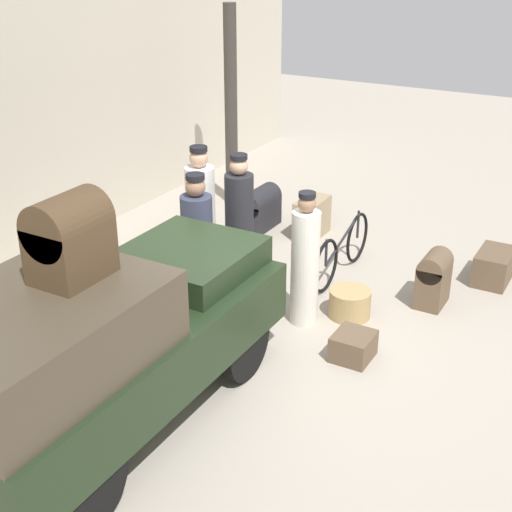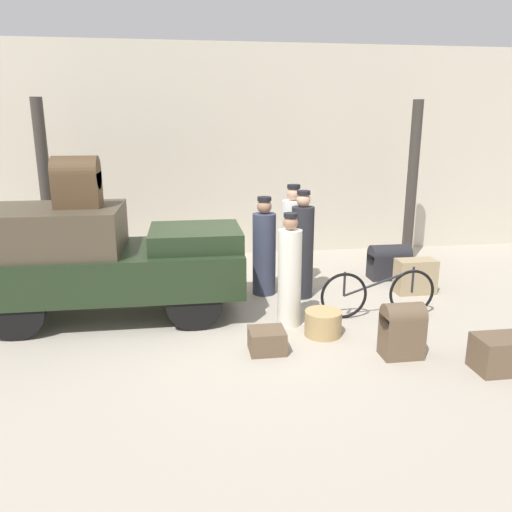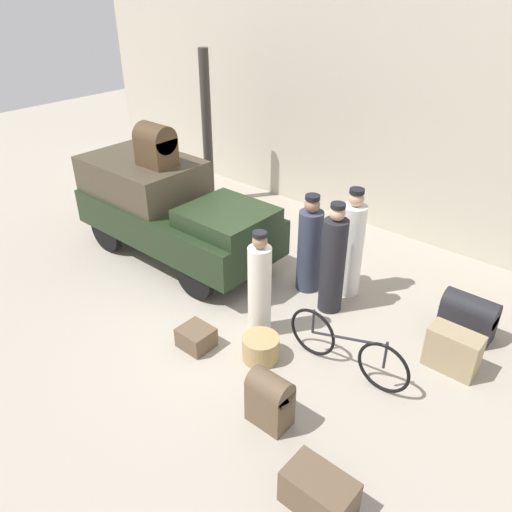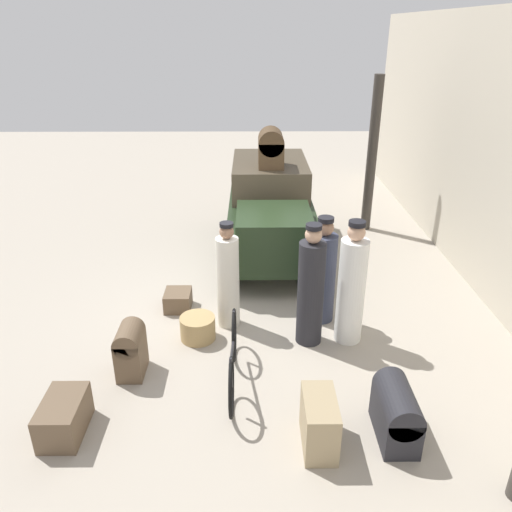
{
  "view_description": "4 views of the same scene",
  "coord_description": "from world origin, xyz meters",
  "views": [
    {
      "loc": [
        -6.26,
        -3.48,
        4.36
      ],
      "look_at": [
        0.2,
        0.2,
        0.95
      ],
      "focal_mm": 50.0,
      "sensor_mm": 36.0,
      "label": 1
    },
    {
      "loc": [
        -0.83,
        -6.95,
        2.89
      ],
      "look_at": [
        0.2,
        0.2,
        0.95
      ],
      "focal_mm": 35.0,
      "sensor_mm": 36.0,
      "label": 2
    },
    {
      "loc": [
        4.42,
        -4.73,
        4.73
      ],
      "look_at": [
        0.2,
        0.2,
        0.95
      ],
      "focal_mm": 35.0,
      "sensor_mm": 36.0,
      "label": 3
    },
    {
      "loc": [
        7.21,
        0.13,
        4.18
      ],
      "look_at": [
        0.2,
        0.2,
        0.95
      ],
      "focal_mm": 35.0,
      "sensor_mm": 36.0,
      "label": 4
    }
  ],
  "objects": [
    {
      "name": "porter_carrying_trunk",
      "position": [
        1.05,
        1.53,
        0.85
      ],
      "size": [
        0.39,
        0.39,
        1.85
      ],
      "color": "white",
      "rests_on": "ground"
    },
    {
      "name": "trunk_barrel_dark",
      "position": [
        1.83,
        -1.45,
        0.38
      ],
      "size": [
        0.5,
        0.33,
        0.72
      ],
      "color": "brown",
      "rests_on": "ground"
    },
    {
      "name": "porter_with_bicycle",
      "position": [
        1.09,
        0.96,
        0.84
      ],
      "size": [
        0.37,
        0.37,
        1.82
      ],
      "color": "#232328",
      "rests_on": "ground"
    },
    {
      "name": "ground_plane",
      "position": [
        0.0,
        0.0,
        0.0
      ],
      "size": [
        30.0,
        30.0,
        0.0
      ],
      "primitive_type": "plane",
      "color": "#A89E8E"
    },
    {
      "name": "trunk_wicker_pale",
      "position": [
        2.98,
        1.71,
        0.34
      ],
      "size": [
        0.76,
        0.39,
        0.66
      ],
      "color": "#232328",
      "rests_on": "ground"
    },
    {
      "name": "truck",
      "position": [
        -2.13,
        0.51,
        0.95
      ],
      "size": [
        3.91,
        1.63,
        1.7
      ],
      "color": "black",
      "rests_on": "ground"
    },
    {
      "name": "trunk_large_brown",
      "position": [
        2.89,
        -1.98,
        0.22
      ],
      "size": [
        0.71,
        0.44,
        0.43
      ],
      "color": "brown",
      "rests_on": "ground"
    },
    {
      "name": "bicycle",
      "position": [
        2.04,
        -0.11,
        0.37
      ],
      "size": [
        1.8,
        0.04,
        0.77
      ],
      "color": "black",
      "rests_on": "ground"
    },
    {
      "name": "canopy_pillar_left",
      "position": [
        -3.37,
        2.72,
        1.66
      ],
      "size": [
        0.21,
        0.21,
        3.32
      ],
      "color": "#38332D",
      "rests_on": "ground"
    },
    {
      "name": "porter_standing_middle",
      "position": [
        0.49,
        1.21,
        0.77
      ],
      "size": [
        0.4,
        0.4,
        1.69
      ],
      "color": "#33384C",
      "rests_on": "ground"
    },
    {
      "name": "suitcase_small_leather",
      "position": [
        0.16,
        -1.07,
        0.15
      ],
      "size": [
        0.46,
        0.42,
        0.3
      ],
      "color": "brown",
      "rests_on": "ground"
    },
    {
      "name": "wicker_basket",
      "position": [
        1.02,
        -0.66,
        0.18
      ],
      "size": [
        0.51,
        0.51,
        0.35
      ],
      "color": "tan",
      "rests_on": "ground"
    },
    {
      "name": "trunk_umber_medium",
      "position": [
        3.1,
        0.85,
        0.3
      ],
      "size": [
        0.68,
        0.35,
        0.6
      ],
      "color": "#9E8966",
      "rests_on": "ground"
    },
    {
      "name": "porter_lifting_near_truck",
      "position": [
        0.63,
        -0.22,
        0.77
      ],
      "size": [
        0.34,
        0.34,
        1.67
      ],
      "color": "silver",
      "rests_on": "ground"
    },
    {
      "name": "trunk_on_truck_roof",
      "position": [
        -2.35,
        0.51,
        2.07
      ],
      "size": [
        0.63,
        0.48,
        0.73
      ],
      "color": "#4C3823",
      "rests_on": "truck"
    },
    {
      "name": "station_building_facade",
      "position": [
        0.0,
        4.08,
        2.25
      ],
      "size": [
        16.0,
        0.15,
        4.5
      ],
      "color": "beige",
      "rests_on": "ground"
    }
  ]
}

